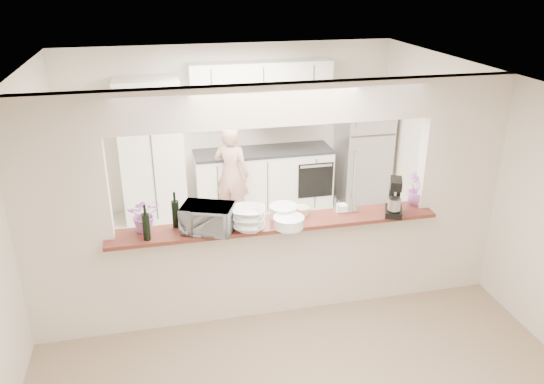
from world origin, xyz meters
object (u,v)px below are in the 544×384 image
object	(u,v)px
refrigerator	(363,150)
stand_mixer	(395,198)
toaster_oven	(208,218)
person	(231,175)

from	to	relation	value
refrigerator	stand_mixer	xyz separation A→B (m)	(-0.79, -2.79, 0.42)
toaster_oven	person	xyz separation A→B (m)	(0.59, 2.40, -0.50)
refrigerator	toaster_oven	distance (m)	3.91
refrigerator	stand_mixer	size ratio (longest dim) A/B	4.22
toaster_oven	person	size ratio (longest dim) A/B	0.34
stand_mixer	person	xyz separation A→B (m)	(-1.36, 2.44, -0.54)
refrigerator	person	distance (m)	2.19
toaster_oven	stand_mixer	bearing A→B (deg)	20.65
stand_mixer	person	bearing A→B (deg)	119.23
refrigerator	toaster_oven	world-z (taller)	refrigerator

